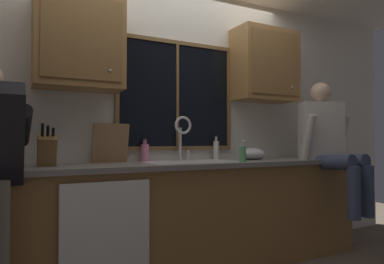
# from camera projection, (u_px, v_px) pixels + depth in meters

# --- Properties ---
(back_wall) EXTENTS (5.91, 0.12, 2.55)m
(back_wall) POSITION_uv_depth(u_px,v_px,m) (166.00, 122.00, 3.27)
(back_wall) COLOR silver
(back_wall) RESTS_ON floor
(window_glass) EXTENTS (1.10, 0.02, 0.95)m
(window_glass) POSITION_uv_depth(u_px,v_px,m) (177.00, 95.00, 3.25)
(window_glass) COLOR black
(window_frame_top) EXTENTS (1.17, 0.02, 0.04)m
(window_frame_top) POSITION_uv_depth(u_px,v_px,m) (177.00, 43.00, 3.25)
(window_frame_top) COLOR brown
(window_frame_bottom) EXTENTS (1.17, 0.02, 0.04)m
(window_frame_bottom) POSITION_uv_depth(u_px,v_px,m) (177.00, 148.00, 3.23)
(window_frame_bottom) COLOR brown
(window_frame_left) EXTENTS (0.04, 0.02, 0.95)m
(window_frame_left) POSITION_uv_depth(u_px,v_px,m) (117.00, 91.00, 2.98)
(window_frame_left) COLOR brown
(window_frame_right) EXTENTS (0.03, 0.02, 0.95)m
(window_frame_right) POSITION_uv_depth(u_px,v_px,m) (228.00, 98.00, 3.51)
(window_frame_right) COLOR brown
(window_mullion_center) EXTENTS (0.02, 0.02, 0.95)m
(window_mullion_center) POSITION_uv_depth(u_px,v_px,m) (177.00, 95.00, 3.24)
(window_mullion_center) COLOR brown
(lower_cabinet_run) EXTENTS (3.51, 0.58, 0.88)m
(lower_cabinet_run) POSITION_uv_depth(u_px,v_px,m) (182.00, 219.00, 2.94)
(lower_cabinet_run) COLOR olive
(lower_cabinet_run) RESTS_ON floor
(countertop) EXTENTS (3.57, 0.62, 0.04)m
(countertop) POSITION_uv_depth(u_px,v_px,m) (183.00, 165.00, 2.93)
(countertop) COLOR slate
(countertop) RESTS_ON lower_cabinet_run
(dishwasher_front) EXTENTS (0.60, 0.02, 0.74)m
(dishwasher_front) POSITION_uv_depth(u_px,v_px,m) (106.00, 237.00, 2.33)
(dishwasher_front) COLOR white
(upper_cabinet_left) EXTENTS (0.66, 0.36, 0.72)m
(upper_cabinet_left) POSITION_uv_depth(u_px,v_px,m) (79.00, 43.00, 2.70)
(upper_cabinet_left) COLOR #9E703D
(upper_cabinet_right) EXTENTS (0.66, 0.36, 0.72)m
(upper_cabinet_right) POSITION_uv_depth(u_px,v_px,m) (265.00, 66.00, 3.54)
(upper_cabinet_right) COLOR #9E703D
(sink) EXTENTS (0.80, 0.46, 0.21)m
(sink) POSITION_uv_depth(u_px,v_px,m) (191.00, 173.00, 2.98)
(sink) COLOR #B7B7BC
(sink) RESTS_ON lower_cabinet_run
(faucet) EXTENTS (0.18, 0.09, 0.40)m
(faucet) POSITION_uv_depth(u_px,v_px,m) (183.00, 133.00, 3.15)
(faucet) COLOR silver
(faucet) RESTS_ON countertop
(person_sitting_on_counter) EXTENTS (0.54, 0.66, 1.26)m
(person_sitting_on_counter) POSITION_uv_depth(u_px,v_px,m) (329.00, 140.00, 3.38)
(person_sitting_on_counter) COLOR #384260
(person_sitting_on_counter) RESTS_ON countertop
(knife_block) EXTENTS (0.12, 0.18, 0.32)m
(knife_block) POSITION_uv_depth(u_px,v_px,m) (47.00, 151.00, 2.46)
(knife_block) COLOR brown
(knife_block) RESTS_ON countertop
(cutting_board) EXTENTS (0.29, 0.09, 0.32)m
(cutting_board) POSITION_uv_depth(u_px,v_px,m) (111.00, 143.00, 2.88)
(cutting_board) COLOR #997047
(cutting_board) RESTS_ON countertop
(mixing_bowl) EXTENTS (0.24, 0.24, 0.12)m
(mixing_bowl) POSITION_uv_depth(u_px,v_px,m) (252.00, 154.00, 3.32)
(mixing_bowl) COLOR #B7B7BC
(mixing_bowl) RESTS_ON countertop
(soap_dispenser) EXTENTS (0.06, 0.07, 0.19)m
(soap_dispenser) POSITION_uv_depth(u_px,v_px,m) (243.00, 154.00, 2.98)
(soap_dispenser) COLOR #59A566
(soap_dispenser) RESTS_ON countertop
(bottle_green_glass) EXTENTS (0.06, 0.06, 0.23)m
(bottle_green_glass) POSITION_uv_depth(u_px,v_px,m) (216.00, 150.00, 3.37)
(bottle_green_glass) COLOR silver
(bottle_green_glass) RESTS_ON countertop
(bottle_tall_clear) EXTENTS (0.07, 0.07, 0.20)m
(bottle_tall_clear) POSITION_uv_depth(u_px,v_px,m) (145.00, 152.00, 3.03)
(bottle_tall_clear) COLOR pink
(bottle_tall_clear) RESTS_ON countertop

